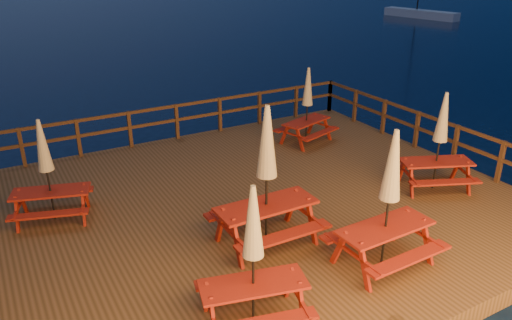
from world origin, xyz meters
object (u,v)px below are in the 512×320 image
(sailboat, at_px, (420,14))
(picnic_table_0, at_px, (253,254))
(picnic_table_2, at_px, (440,140))
(picnic_table_1, at_px, (267,175))

(sailboat, relative_size, picnic_table_0, 4.45)
(picnic_table_2, bearing_deg, picnic_table_0, -138.82)
(picnic_table_1, height_order, picnic_table_2, picnic_table_1)
(picnic_table_0, height_order, picnic_table_2, picnic_table_2)
(picnic_table_0, distance_m, picnic_table_2, 6.46)
(sailboat, height_order, picnic_table_0, sailboat)
(picnic_table_0, bearing_deg, sailboat, 54.27)
(sailboat, height_order, picnic_table_1, sailboat)
(sailboat, distance_m, picnic_table_0, 43.40)
(picnic_table_0, bearing_deg, picnic_table_2, 31.77)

